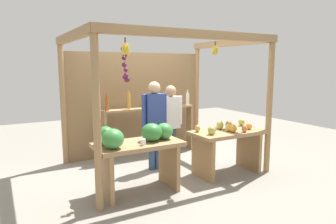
{
  "coord_description": "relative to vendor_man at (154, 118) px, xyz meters",
  "views": [
    {
      "loc": [
        -2.54,
        -4.76,
        1.84
      ],
      "look_at": [
        0.0,
        -0.22,
        1.05
      ],
      "focal_mm": 32.79,
      "sensor_mm": 36.0,
      "label": 1
    }
  ],
  "objects": [
    {
      "name": "fruit_counter_right",
      "position": [
        0.98,
        -0.8,
        -0.36
      ],
      "size": [
        1.25,
        0.64,
        0.9
      ],
      "color": "#99754C",
      "rests_on": "ground"
    },
    {
      "name": "vendor_woman",
      "position": [
        0.38,
        0.09,
        -0.06
      ],
      "size": [
        0.48,
        0.2,
        1.49
      ],
      "rotation": [
        0.0,
        0.0,
        0.01
      ],
      "color": "#3B3E4D",
      "rests_on": "ground"
    },
    {
      "name": "bottle_shelf_unit",
      "position": [
        0.32,
        0.83,
        -0.15
      ],
      "size": [
        1.99,
        0.22,
        1.36
      ],
      "color": "#99754C",
      "rests_on": "ground"
    },
    {
      "name": "fruit_counter_left",
      "position": [
        -0.7,
        -0.81,
        -0.24
      ],
      "size": [
        1.25,
        0.64,
        1.02
      ],
      "color": "#99754C",
      "rests_on": "ground"
    },
    {
      "name": "market_stall",
      "position": [
        0.15,
        0.51,
        0.44
      ],
      "size": [
        3.11,
        2.29,
        2.34
      ],
      "color": "#99754C",
      "rests_on": "ground"
    },
    {
      "name": "ground_plane",
      "position": [
        0.16,
        0.02,
        -0.94
      ],
      "size": [
        12.0,
        12.0,
        0.0
      ],
      "primitive_type": "plane",
      "color": "gray",
      "rests_on": "ground"
    },
    {
      "name": "vendor_man",
      "position": [
        0.0,
        0.0,
        0.0
      ],
      "size": [
        0.48,
        0.21,
        1.57
      ],
      "rotation": [
        0.0,
        0.0,
        0.15
      ],
      "color": "#354E79",
      "rests_on": "ground"
    }
  ]
}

